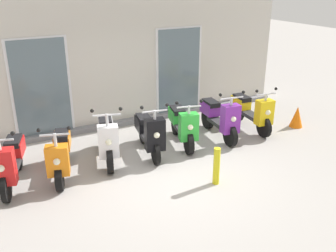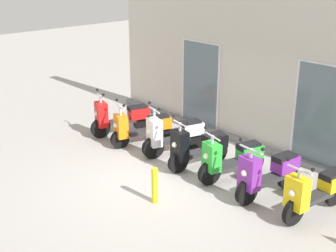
{
  "view_description": "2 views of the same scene",
  "coord_description": "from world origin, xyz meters",
  "px_view_note": "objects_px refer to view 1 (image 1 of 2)",
  "views": [
    {
      "loc": [
        -3.04,
        -5.63,
        3.52
      ],
      "look_at": [
        0.4,
        0.88,
        0.57
      ],
      "focal_mm": 40.62,
      "sensor_mm": 36.0,
      "label": 1
    },
    {
      "loc": [
        6.38,
        -5.77,
        4.38
      ],
      "look_at": [
        -0.64,
        0.67,
        0.86
      ],
      "focal_mm": 50.03,
      "sensor_mm": 36.0,
      "label": 2
    }
  ],
  "objects_px": {
    "curb_bollard": "(217,166)",
    "traffic_cone": "(297,117)",
    "scooter_red": "(10,160)",
    "scooter_yellow": "(251,110)",
    "scooter_orange": "(61,153)",
    "scooter_purple": "(219,117)",
    "scooter_green": "(182,124)",
    "scooter_white": "(107,138)",
    "scooter_black": "(149,132)"
  },
  "relations": [
    {
      "from": "scooter_green",
      "to": "scooter_yellow",
      "type": "xyz_separation_m",
      "value": [
        1.92,
        -0.0,
        0.01
      ]
    },
    {
      "from": "scooter_orange",
      "to": "curb_bollard",
      "type": "relative_size",
      "value": 2.23
    },
    {
      "from": "scooter_black",
      "to": "scooter_yellow",
      "type": "distance_m",
      "value": 2.77
    },
    {
      "from": "scooter_black",
      "to": "scooter_yellow",
      "type": "relative_size",
      "value": 0.93
    },
    {
      "from": "curb_bollard",
      "to": "traffic_cone",
      "type": "relative_size",
      "value": 1.35
    },
    {
      "from": "curb_bollard",
      "to": "scooter_red",
      "type": "bearing_deg",
      "value": 152.82
    },
    {
      "from": "scooter_yellow",
      "to": "traffic_cone",
      "type": "xyz_separation_m",
      "value": [
        1.09,
        -0.43,
        -0.21
      ]
    },
    {
      "from": "scooter_orange",
      "to": "curb_bollard",
      "type": "distance_m",
      "value": 2.88
    },
    {
      "from": "scooter_orange",
      "to": "scooter_white",
      "type": "bearing_deg",
      "value": 8.86
    },
    {
      "from": "scooter_orange",
      "to": "scooter_white",
      "type": "distance_m",
      "value": 0.98
    },
    {
      "from": "scooter_orange",
      "to": "scooter_purple",
      "type": "relative_size",
      "value": 0.97
    },
    {
      "from": "traffic_cone",
      "to": "scooter_white",
      "type": "bearing_deg",
      "value": 174.85
    },
    {
      "from": "curb_bollard",
      "to": "traffic_cone",
      "type": "bearing_deg",
      "value": 22.25
    },
    {
      "from": "scooter_red",
      "to": "curb_bollard",
      "type": "relative_size",
      "value": 2.29
    },
    {
      "from": "scooter_black",
      "to": "scooter_purple",
      "type": "relative_size",
      "value": 0.95
    },
    {
      "from": "scooter_white",
      "to": "scooter_yellow",
      "type": "xyz_separation_m",
      "value": [
        3.64,
        -0.0,
        -0.01
      ]
    },
    {
      "from": "scooter_red",
      "to": "scooter_purple",
      "type": "relative_size",
      "value": 0.99
    },
    {
      "from": "scooter_white",
      "to": "traffic_cone",
      "type": "bearing_deg",
      "value": -5.15
    },
    {
      "from": "scooter_red",
      "to": "scooter_yellow",
      "type": "distance_m",
      "value": 5.48
    },
    {
      "from": "scooter_purple",
      "to": "curb_bollard",
      "type": "bearing_deg",
      "value": -126.19
    },
    {
      "from": "scooter_red",
      "to": "scooter_yellow",
      "type": "bearing_deg",
      "value": 1.32
    },
    {
      "from": "scooter_red",
      "to": "scooter_purple",
      "type": "xyz_separation_m",
      "value": [
        4.5,
        0.06,
        0.0
      ]
    },
    {
      "from": "scooter_white",
      "to": "scooter_purple",
      "type": "bearing_deg",
      "value": -1.4
    },
    {
      "from": "scooter_orange",
      "to": "scooter_purple",
      "type": "height_order",
      "value": "scooter_purple"
    },
    {
      "from": "scooter_purple",
      "to": "traffic_cone",
      "type": "relative_size",
      "value": 3.1
    },
    {
      "from": "scooter_purple",
      "to": "scooter_white",
      "type": "bearing_deg",
      "value": 178.6
    },
    {
      "from": "scooter_purple",
      "to": "scooter_orange",
      "type": "bearing_deg",
      "value": -178.66
    },
    {
      "from": "scooter_black",
      "to": "scooter_purple",
      "type": "bearing_deg",
      "value": 1.48
    },
    {
      "from": "traffic_cone",
      "to": "scooter_black",
      "type": "bearing_deg",
      "value": 175.34
    },
    {
      "from": "scooter_white",
      "to": "scooter_green",
      "type": "relative_size",
      "value": 1.02
    },
    {
      "from": "scooter_black",
      "to": "curb_bollard",
      "type": "height_order",
      "value": "scooter_black"
    },
    {
      "from": "scooter_green",
      "to": "traffic_cone",
      "type": "xyz_separation_m",
      "value": [
        3.01,
        -0.43,
        -0.2
      ]
    },
    {
      "from": "scooter_orange",
      "to": "scooter_black",
      "type": "xyz_separation_m",
      "value": [
        1.83,
        0.04,
        0.05
      ]
    },
    {
      "from": "scooter_green",
      "to": "curb_bollard",
      "type": "height_order",
      "value": "scooter_green"
    },
    {
      "from": "scooter_red",
      "to": "traffic_cone",
      "type": "distance_m",
      "value": 6.58
    },
    {
      "from": "scooter_green",
      "to": "curb_bollard",
      "type": "bearing_deg",
      "value": -100.19
    },
    {
      "from": "scooter_red",
      "to": "scooter_yellow",
      "type": "relative_size",
      "value": 0.98
    },
    {
      "from": "scooter_green",
      "to": "scooter_purple",
      "type": "distance_m",
      "value": 0.94
    },
    {
      "from": "scooter_red",
      "to": "curb_bollard",
      "type": "xyz_separation_m",
      "value": [
        3.24,
        -1.66,
        -0.13
      ]
    },
    {
      "from": "scooter_orange",
      "to": "scooter_yellow",
      "type": "relative_size",
      "value": 0.95
    },
    {
      "from": "scooter_yellow",
      "to": "traffic_cone",
      "type": "distance_m",
      "value": 1.19
    },
    {
      "from": "scooter_orange",
      "to": "scooter_white",
      "type": "xyz_separation_m",
      "value": [
        0.96,
        0.15,
        0.05
      ]
    },
    {
      "from": "scooter_white",
      "to": "traffic_cone",
      "type": "xyz_separation_m",
      "value": [
        4.74,
        -0.43,
        -0.22
      ]
    },
    {
      "from": "scooter_orange",
      "to": "scooter_yellow",
      "type": "distance_m",
      "value": 4.61
    },
    {
      "from": "scooter_orange",
      "to": "traffic_cone",
      "type": "distance_m",
      "value": 5.71
    },
    {
      "from": "scooter_black",
      "to": "traffic_cone",
      "type": "distance_m",
      "value": 3.89
    },
    {
      "from": "scooter_red",
      "to": "traffic_cone",
      "type": "height_order",
      "value": "scooter_red"
    },
    {
      "from": "scooter_black",
      "to": "scooter_orange",
      "type": "bearing_deg",
      "value": -178.79
    },
    {
      "from": "scooter_white",
      "to": "scooter_yellow",
      "type": "distance_m",
      "value": 3.64
    },
    {
      "from": "scooter_red",
      "to": "scooter_orange",
      "type": "xyz_separation_m",
      "value": [
        0.87,
        -0.02,
        -0.05
      ]
    }
  ]
}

